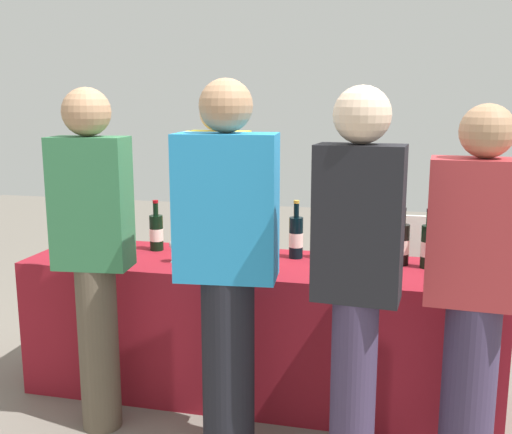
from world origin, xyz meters
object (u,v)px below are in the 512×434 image
at_px(wine_glass_1, 231,249).
at_px(guest_2, 357,274).
at_px(wine_bottle_6, 402,244).
at_px(wine_bottle_2, 205,234).
at_px(wine_bottle_3, 296,237).
at_px(guest_3, 476,287).
at_px(wine_glass_4, 370,260).
at_px(wine_glass_0, 175,246).
at_px(wine_glass_2, 250,250).
at_px(wine_bottle_5, 357,244).
at_px(server_pouring, 218,214).
at_px(guest_1, 227,261).
at_px(wine_bottle_4, 332,239).
at_px(menu_board, 398,279).
at_px(wine_glass_3, 270,253).
at_px(wine_bottle_7, 427,246).
at_px(wine_bottle_1, 156,232).
at_px(guest_0, 94,247).
at_px(wine_bottle_0, 123,227).

relative_size(wine_glass_1, guest_2, 0.08).
xyz_separation_m(wine_bottle_6, guest_2, (-0.18, -0.85, 0.07)).
bearing_deg(wine_bottle_2, wine_bottle_3, 1.63).
bearing_deg(guest_3, wine_glass_4, 142.09).
distance_m(wine_bottle_6, guest_2, 0.87).
distance_m(wine_glass_0, wine_glass_2, 0.43).
bearing_deg(wine_bottle_5, wine_glass_0, -167.38).
relative_size(server_pouring, guest_1, 0.96).
relative_size(wine_bottle_6, guest_1, 0.18).
height_order(wine_glass_0, guest_3, guest_3).
distance_m(wine_bottle_4, wine_glass_4, 0.38).
bearing_deg(wine_bottle_5, wine_glass_1, -161.40).
xyz_separation_m(wine_glass_0, wine_glass_1, (0.31, -0.00, -0.00)).
relative_size(wine_bottle_3, guest_3, 0.20).
bearing_deg(wine_glass_0, menu_board, 41.08).
distance_m(wine_bottle_6, wine_glass_2, 0.81).
bearing_deg(wine_bottle_5, guest_2, -86.21).
xyz_separation_m(wine_bottle_3, wine_bottle_6, (0.57, -0.01, -0.01)).
distance_m(wine_bottle_3, wine_glass_3, 0.30).
height_order(wine_bottle_5, wine_bottle_7, wine_bottle_7).
bearing_deg(wine_glass_3, wine_bottle_1, 160.01).
xyz_separation_m(wine_bottle_7, wine_glass_1, (-1.01, -0.21, -0.03)).
relative_size(wine_glass_1, guest_0, 0.08).
relative_size(wine_bottle_4, guest_3, 0.19).
bearing_deg(wine_bottle_4, wine_glass_2, -141.95).
bearing_deg(guest_1, wine_bottle_6, 38.86).
xyz_separation_m(wine_bottle_6, wine_glass_4, (-0.15, -0.28, -0.03)).
bearing_deg(guest_2, wine_glass_3, 134.79).
xyz_separation_m(wine_bottle_0, guest_2, (1.44, -0.87, 0.06)).
distance_m(wine_bottle_5, wine_glass_1, 0.68).
bearing_deg(wine_bottle_5, wine_bottle_2, 178.91).
relative_size(guest_0, menu_board, 1.91).
bearing_deg(wine_bottle_2, wine_glass_4, -16.19).
bearing_deg(guest_1, wine_glass_3, 73.18).
distance_m(wine_glass_2, guest_3, 1.13).
bearing_deg(guest_0, wine_glass_0, 53.58).
relative_size(wine_bottle_1, wine_bottle_5, 1.01).
distance_m(wine_bottle_4, wine_glass_2, 0.49).
relative_size(wine_glass_3, wine_glass_4, 1.06).
bearing_deg(wine_bottle_4, guest_2, -77.42).
distance_m(wine_glass_3, menu_board, 1.31).
bearing_deg(wine_bottle_6, wine_glass_2, -159.73).
bearing_deg(menu_board, wine_bottle_7, -81.39).
bearing_deg(wine_glass_1, guest_2, -41.06).
bearing_deg(server_pouring, wine_glass_3, 125.28).
distance_m(wine_glass_0, wine_glass_3, 0.53).
bearing_deg(wine_bottle_0, wine_glass_1, -19.65).
bearing_deg(wine_glass_0, wine_glass_2, -6.01).
height_order(wine_bottle_1, menu_board, wine_bottle_1).
height_order(wine_glass_0, menu_board, wine_glass_0).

